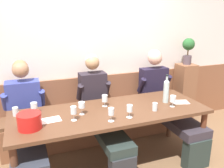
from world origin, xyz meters
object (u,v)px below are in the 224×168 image
Objects in this scene: wine_glass_center_rear at (111,112)px; wine_glass_right_end at (130,109)px; water_tumbler_left at (155,107)px; potted_plant at (188,48)px; person_left_seat at (100,109)px; wine_glass_left_end at (82,105)px; wine_glass_mid_left at (105,99)px; wall_bench at (95,122)px; dining_table at (111,116)px; ice_bucket at (29,121)px; wine_glass_center_front at (173,99)px; water_tumbler_right at (16,112)px; wine_bottle_amber_mid at (166,90)px; person_center_right_seat at (26,120)px; person_center_left_seat at (165,100)px; wine_glass_by_bottle at (74,111)px; wine_glass_near_bucket at (34,106)px.

wine_glass_right_end is (0.22, 0.02, -0.00)m from wine_glass_center_rear.
water_tumbler_left is 1.53m from potted_plant.
person_left_seat reaches higher than water_tumbler_left.
wine_glass_left_end is 0.35m from wine_glass_mid_left.
wall_bench is 1.13× the size of dining_table.
wine_glass_mid_left is at bearing 18.34° from ice_bucket.
wine_glass_center_front is (0.76, -0.84, 0.55)m from wall_bench.
dining_table is 23.38× the size of water_tumbler_right.
wine_bottle_amber_mid reaches higher than wall_bench.
person_center_left_seat reaches higher than person_center_right_seat.
person_left_seat is 0.74m from water_tumbler_left.
person_center_left_seat reaches higher than water_tumbler_left.
wine_glass_center_front is 0.28m from water_tumbler_left.
wine_bottle_amber_mid is at bearing 0.39° from dining_table.
person_left_seat is at bearing 90.79° from wine_glass_mid_left.
wine_glass_mid_left is (0.00, -0.18, 0.20)m from person_left_seat.
wine_glass_right_end is 1.03× the size of wine_glass_center_front.
wine_glass_right_end is at bearing -28.17° from person_center_right_seat.
person_center_right_seat is 8.00× the size of wine_glass_by_bottle.
water_tumbler_left reaches higher than dining_table.
wine_glass_by_bottle is 0.61m from wine_glass_right_end.
wine_glass_center_rear is at bearing -8.94° from ice_bucket.
wine_bottle_amber_mid is (1.68, 0.15, 0.08)m from ice_bucket.
person_center_left_seat reaches higher than dining_table.
wine_bottle_amber_mid is 3.73× the size of water_tumbler_right.
wine_glass_right_end is at bearing 4.46° from wine_glass_center_rear.
water_tumbler_right is 0.23× the size of potted_plant.
person_center_left_seat is (0.96, -0.38, 0.35)m from wall_bench.
wine_bottle_amber_mid is at bearing -0.55° from wine_glass_left_end.
wine_glass_by_bottle is (0.49, -0.44, 0.22)m from person_center_right_seat.
potted_plant is (2.08, 0.83, 0.45)m from wine_glass_by_bottle.
wine_glass_center_rear reaches higher than wine_glass_mid_left.
ice_bucket is at bearing -152.11° from person_left_seat.
water_tumbler_left is at bearing -173.13° from wine_glass_center_front.
wine_glass_near_bucket is at bearing 162.30° from water_tumbler_left.
ice_bucket is 1.47× the size of wine_glass_by_bottle.
ice_bucket is at bearing -161.15° from potted_plant.
person_center_left_seat is 3.07× the size of potted_plant.
person_center_right_seat is 1.07m from wine_glass_center_rear.
person_left_seat is 0.99m from person_center_left_seat.
wine_bottle_amber_mid is 0.17m from wine_glass_center_front.
water_tumbler_right is (-1.18, 0.50, -0.05)m from wine_glass_right_end.
wine_glass_by_bottle is 0.96m from water_tumbler_left.
dining_table is 0.90m from wine_glass_near_bucket.
potted_plant is at bearing 13.45° from person_left_seat.
person_center_right_seat is 1.77m from wine_bottle_amber_mid.
wine_glass_center_front is (0.78, -0.31, -0.00)m from wine_glass_mid_left.
ice_bucket is 1.58× the size of wine_glass_left_end.
water_tumbler_left is at bearing -13.42° from wine_glass_left_end.
wine_bottle_amber_mid is 3.87× the size of water_tumbler_left.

